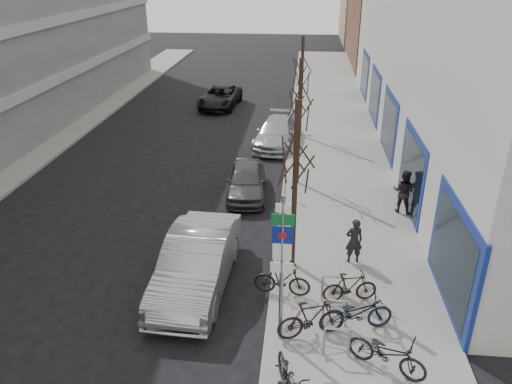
% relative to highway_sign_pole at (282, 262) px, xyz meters
% --- Properties ---
extents(ground, '(120.00, 120.00, 0.00)m').
position_rel_highway_sign_pole_xyz_m(ground, '(-2.40, 0.01, -2.46)').
color(ground, black).
rests_on(ground, ground).
extents(sidewalk_east, '(5.00, 70.00, 0.15)m').
position_rel_highway_sign_pole_xyz_m(sidewalk_east, '(2.10, 10.01, -2.38)').
color(sidewalk_east, slate).
rests_on(sidewalk_east, ground).
extents(sidewalk_west, '(3.00, 70.00, 0.15)m').
position_rel_highway_sign_pole_xyz_m(sidewalk_west, '(-13.40, 10.01, -2.38)').
color(sidewalk_west, slate).
rests_on(sidewalk_west, ground).
extents(brick_building_far, '(12.00, 14.00, 8.00)m').
position_rel_highway_sign_pole_xyz_m(brick_building_far, '(10.60, 40.01, 1.54)').
color(brick_building_far, brown).
rests_on(brick_building_far, ground).
extents(tan_building_far, '(13.00, 12.00, 9.00)m').
position_rel_highway_sign_pole_xyz_m(tan_building_far, '(11.10, 55.01, 2.04)').
color(tan_building_far, '#937A5B').
rests_on(tan_building_far, ground).
extents(highway_sign_pole, '(0.55, 0.10, 4.20)m').
position_rel_highway_sign_pole_xyz_m(highway_sign_pole, '(0.00, 0.00, 0.00)').
color(highway_sign_pole, gray).
rests_on(highway_sign_pole, ground).
extents(bike_rack, '(0.66, 2.26, 0.83)m').
position_rel_highway_sign_pole_xyz_m(bike_rack, '(1.40, 0.61, -1.80)').
color(bike_rack, gray).
rests_on(bike_rack, sidewalk_east).
extents(tree_near, '(1.80, 1.80, 5.50)m').
position_rel_highway_sign_pole_xyz_m(tree_near, '(0.20, 3.51, 1.65)').
color(tree_near, black).
rests_on(tree_near, ground).
extents(tree_mid, '(1.80, 1.80, 5.50)m').
position_rel_highway_sign_pole_xyz_m(tree_mid, '(0.20, 10.01, 1.65)').
color(tree_mid, black).
rests_on(tree_mid, ground).
extents(tree_far, '(1.80, 1.80, 5.50)m').
position_rel_highway_sign_pole_xyz_m(tree_far, '(0.20, 16.51, 1.65)').
color(tree_far, black).
rests_on(tree_far, ground).
extents(meter_front, '(0.10, 0.08, 1.27)m').
position_rel_highway_sign_pole_xyz_m(meter_front, '(-0.25, 3.01, -1.54)').
color(meter_front, gray).
rests_on(meter_front, sidewalk_east).
extents(meter_mid, '(0.10, 0.08, 1.27)m').
position_rel_highway_sign_pole_xyz_m(meter_mid, '(-0.25, 8.51, -1.54)').
color(meter_mid, gray).
rests_on(meter_mid, sidewalk_east).
extents(meter_back, '(0.10, 0.08, 1.27)m').
position_rel_highway_sign_pole_xyz_m(meter_back, '(-0.25, 14.01, -1.54)').
color(meter_back, gray).
rests_on(meter_back, sidewalk_east).
extents(bike_near_left, '(1.04, 2.00, 1.17)m').
position_rel_highway_sign_pole_xyz_m(bike_near_left, '(0.28, -1.92, -1.72)').
color(bike_near_left, black).
rests_on(bike_near_left, sidewalk_east).
extents(bike_near_right, '(1.93, 1.16, 1.13)m').
position_rel_highway_sign_pole_xyz_m(bike_near_right, '(0.79, 0.16, -1.75)').
color(bike_near_right, black).
rests_on(bike_near_right, sidewalk_east).
extents(bike_mid_curb, '(2.05, 1.04, 1.20)m').
position_rel_highway_sign_pole_xyz_m(bike_mid_curb, '(1.95, 0.54, -1.71)').
color(bike_mid_curb, black).
rests_on(bike_mid_curb, sidewalk_east).
extents(bike_mid_inner, '(1.71, 0.68, 1.01)m').
position_rel_highway_sign_pole_xyz_m(bike_mid_inner, '(-0.04, 1.86, -1.80)').
color(bike_mid_inner, black).
rests_on(bike_mid_inner, sidewalk_east).
extents(bike_far_curb, '(1.96, 1.39, 1.17)m').
position_rel_highway_sign_pole_xyz_m(bike_far_curb, '(2.55, -0.85, -1.72)').
color(bike_far_curb, black).
rests_on(bike_far_curb, sidewalk_east).
extents(bike_far_inner, '(1.66, 0.82, 0.97)m').
position_rel_highway_sign_pole_xyz_m(bike_far_inner, '(1.88, 1.72, -1.82)').
color(bike_far_inner, black).
rests_on(bike_far_inner, sidewalk_east).
extents(parked_car_front, '(2.02, 5.27, 1.71)m').
position_rel_highway_sign_pole_xyz_m(parked_car_front, '(-2.60, 2.20, -1.60)').
color(parked_car_front, '#9F9FA4').
rests_on(parked_car_front, ground).
extents(parked_car_mid, '(1.85, 3.99, 1.32)m').
position_rel_highway_sign_pole_xyz_m(parked_car_mid, '(-1.89, 8.81, -1.80)').
color(parked_car_mid, '#434348').
rests_on(parked_car_mid, ground).
extents(parked_car_back, '(2.56, 5.01, 1.39)m').
position_rel_highway_sign_pole_xyz_m(parked_car_back, '(-1.00, 15.21, -1.76)').
color(parked_car_back, '#B3B3B9').
rests_on(parked_car_back, ground).
extents(lane_car, '(2.62, 4.99, 1.34)m').
position_rel_highway_sign_pole_xyz_m(lane_car, '(-5.25, 22.58, -1.79)').
color(lane_car, black).
rests_on(lane_car, ground).
extents(pedestrian_near, '(0.61, 0.46, 1.53)m').
position_rel_highway_sign_pole_xyz_m(pedestrian_near, '(2.13, 3.82, -1.54)').
color(pedestrian_near, black).
rests_on(pedestrian_near, sidewalk_east).
extents(pedestrian_far, '(0.77, 0.66, 1.74)m').
position_rel_highway_sign_pole_xyz_m(pedestrian_far, '(4.28, 7.58, -1.44)').
color(pedestrian_far, black).
rests_on(pedestrian_far, sidewalk_east).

